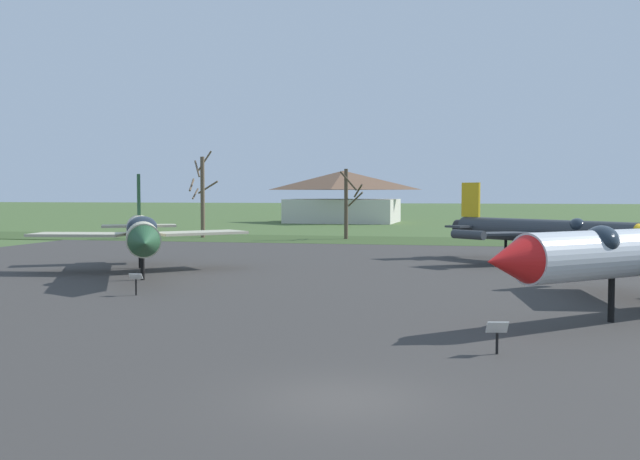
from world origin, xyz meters
The scene contains 10 objects.
ground_plane centered at (0.00, 0.00, 0.00)m, with size 600.00×600.00×0.00m, color #425B2D.
asphalt_apron centered at (0.00, 18.07, 0.03)m, with size 72.82×60.22×0.05m, color #383533.
grass_verge_strip centered at (0.00, 54.18, 0.03)m, with size 132.82×12.00×0.06m, color #354B23.
jet_fighter_front_left centered at (7.08, 33.36, 2.19)m, with size 13.17×11.98×5.33m.
jet_fighter_front_right centered at (-15.58, 22.12, 2.40)m, with size 11.65×15.56×5.81m.
info_placard_front_right centered at (-12.01, 14.24, 0.66)m, with size 0.60×0.33×1.03m.
info_placard_rear_center centered at (3.43, 5.42, 0.65)m, with size 0.65×0.40×1.00m.
bare_tree_far_left centered at (-24.68, 54.56, 4.51)m, with size 2.74×2.74×8.90m.
bare_tree_left_of_center centered at (-9.80, 55.37, 3.76)m, with size 2.22×2.94×6.95m.
visitor_building centered at (-17.77, 95.98, 4.04)m, with size 17.38×13.07×8.00m.
Camera 1 is at (2.91, -15.74, 4.62)m, focal length 41.21 mm.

